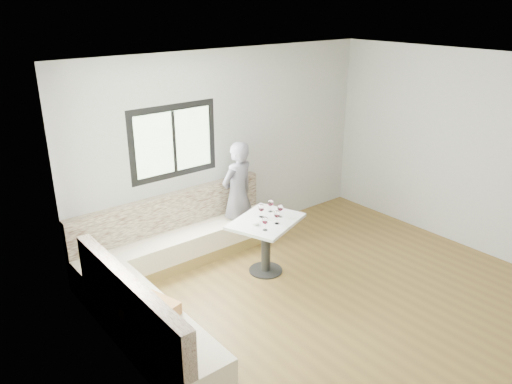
% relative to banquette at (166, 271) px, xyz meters
% --- Properties ---
extents(room, '(5.01, 5.01, 2.81)m').
position_rel_banquette_xyz_m(room, '(1.51, -1.55, 1.08)').
color(room, brown).
rests_on(room, ground).
extents(banquette, '(2.92, 2.80, 0.95)m').
position_rel_banquette_xyz_m(banquette, '(0.00, 0.00, 0.00)').
color(banquette, olive).
rests_on(banquette, ground).
extents(table, '(1.11, 0.99, 0.75)m').
position_rel_banquette_xyz_m(table, '(1.31, -0.32, 0.23)').
color(table, black).
rests_on(table, ground).
extents(person, '(0.63, 0.46, 1.57)m').
position_rel_banquette_xyz_m(person, '(1.51, 0.57, 0.45)').
color(person, '#5B5762').
rests_on(person, ground).
extents(olive_ramekin, '(0.09, 0.09, 0.04)m').
position_rel_banquette_xyz_m(olive_ramekin, '(1.11, -0.34, 0.44)').
color(olive_ramekin, white).
rests_on(olive_ramekin, table).
extents(wine_glass_a, '(0.08, 0.08, 0.18)m').
position_rel_banquette_xyz_m(wine_glass_a, '(1.10, -0.55, 0.55)').
color(wine_glass_a, white).
rests_on(wine_glass_a, table).
extents(wine_glass_b, '(0.08, 0.08, 0.18)m').
position_rel_banquette_xyz_m(wine_glass_b, '(1.34, -0.49, 0.55)').
color(wine_glass_b, white).
rests_on(wine_glass_b, table).
extents(wine_glass_c, '(0.08, 0.08, 0.18)m').
position_rel_banquette_xyz_m(wine_glass_c, '(1.51, -0.36, 0.55)').
color(wine_glass_c, white).
rests_on(wine_glass_c, table).
extents(wine_glass_d, '(0.08, 0.08, 0.18)m').
position_rel_banquette_xyz_m(wine_glass_d, '(1.32, -0.21, 0.55)').
color(wine_glass_d, white).
rests_on(wine_glass_d, table).
extents(wine_glass_e, '(0.08, 0.08, 0.18)m').
position_rel_banquette_xyz_m(wine_glass_e, '(1.52, -0.15, 0.55)').
color(wine_glass_e, white).
rests_on(wine_glass_e, table).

